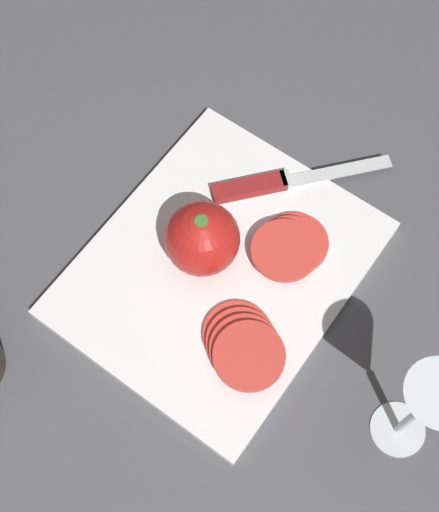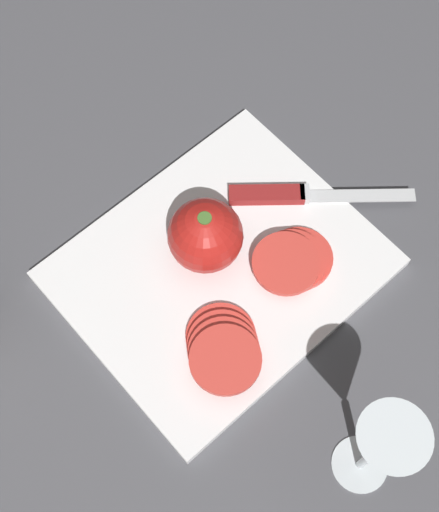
{
  "view_description": "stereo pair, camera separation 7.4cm",
  "coord_description": "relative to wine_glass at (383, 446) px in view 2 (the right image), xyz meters",
  "views": [
    {
      "loc": [
        -0.19,
        -0.18,
        0.81
      ],
      "look_at": [
        0.09,
        0.02,
        0.05
      ],
      "focal_mm": 50.0,
      "sensor_mm": 36.0,
      "label": 1
    },
    {
      "loc": [
        -0.14,
        -0.23,
        0.81
      ],
      "look_at": [
        0.09,
        0.02,
        0.05
      ],
      "focal_mm": 50.0,
      "sensor_mm": 36.0,
      "label": 2
    }
  ],
  "objects": [
    {
      "name": "ground_plane",
      "position": [
        -0.05,
        0.25,
        -0.12
      ],
      "size": [
        3.0,
        3.0,
        0.0
      ],
      "primitive_type": "plane",
      "color": "#4C4C51"
    },
    {
      "name": "cutting_board",
      "position": [
        0.04,
        0.27,
        -0.12
      ],
      "size": [
        0.36,
        0.3,
        0.02
      ],
      "color": "white",
      "rests_on": "ground_plane"
    },
    {
      "name": "wine_glass",
      "position": [
        0.0,
        0.0,
        0.0
      ],
      "size": [
        0.07,
        0.07,
        0.17
      ],
      "color": "silver",
      "rests_on": "ground_plane"
    },
    {
      "name": "whole_tomato",
      "position": [
        0.04,
        0.3,
        -0.06
      ],
      "size": [
        0.09,
        0.09,
        0.09
      ],
      "color": "red",
      "rests_on": "cutting_board"
    },
    {
      "name": "knife",
      "position": [
        0.16,
        0.29,
        -0.1
      ],
      "size": [
        0.19,
        0.17,
        0.01
      ],
      "rotation": [
        0.0,
        0.0,
        5.57
      ],
      "color": "silver",
      "rests_on": "cutting_board"
    },
    {
      "name": "tomato_slice_stack_near",
      "position": [
        -0.03,
        0.19,
        -0.09
      ],
      "size": [
        0.1,
        0.11,
        0.03
      ],
      "color": "#D63D33",
      "rests_on": "cutting_board"
    },
    {
      "name": "tomato_slice_stack_far",
      "position": [
        0.11,
        0.22,
        -0.1
      ],
      "size": [
        0.1,
        0.08,
        0.02
      ],
      "color": "#D63D33",
      "rests_on": "cutting_board"
    }
  ]
}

